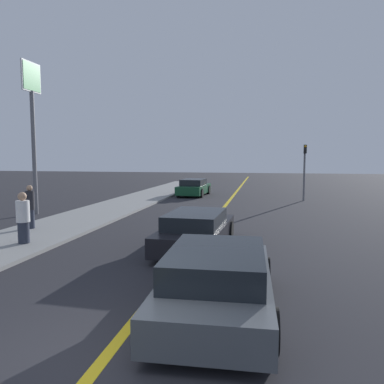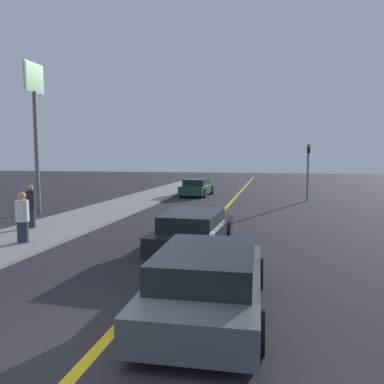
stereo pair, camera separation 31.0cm
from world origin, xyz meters
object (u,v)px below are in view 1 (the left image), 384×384
Objects in this scene: car_near_right_lane at (217,280)px; pedestrian_far_standing at (30,207)px; traffic_light at (304,166)px; roadside_sign at (32,107)px; car_far_distant at (194,187)px; car_ahead_center at (196,230)px; pedestrian_mid_group at (23,218)px.

pedestrian_far_standing is at bearing 140.68° from car_near_right_lane.
roadside_sign is (-13.47, -8.28, 2.96)m from traffic_light.
car_far_distant is at bearing 59.46° from roadside_sign.
car_ahead_center is 0.62× the size of roadside_sign.
car_near_right_lane is 1.25× the size of traffic_light.
traffic_light reaches higher than pedestrian_mid_group.
pedestrian_mid_group is at bearing -96.16° from car_far_distant.
pedestrian_far_standing reaches higher than car_near_right_lane.
pedestrian_mid_group is at bearing -124.66° from traffic_light.
pedestrian_mid_group is (-5.38, -0.79, 0.33)m from car_ahead_center.
car_near_right_lane is at bearing -72.82° from car_ahead_center.
roadside_sign reaches higher than car_ahead_center.
car_far_distant is at bearing 166.12° from traffic_light.
roadside_sign is at bearing -118.22° from car_far_distant.
car_far_distant is 2.63× the size of pedestrian_far_standing.
car_far_distant is 12.63m from roadside_sign.
car_near_right_lane is at bearing -75.83° from car_far_distant.
car_ahead_center is (-1.22, 4.59, -0.02)m from car_near_right_lane.
car_near_right_lane is 20.40m from car_far_distant.
pedestrian_mid_group is at bearing -60.32° from pedestrian_far_standing.
pedestrian_mid_group is at bearing -59.43° from roadside_sign.
traffic_light is at bearing 55.34° from pedestrian_mid_group.
traffic_light is at bearing 47.29° from pedestrian_far_standing.
roadside_sign reaches higher than pedestrian_mid_group.
traffic_light reaches higher than car_near_right_lane.
traffic_light is 0.49× the size of roadside_sign.
pedestrian_mid_group is 0.45× the size of traffic_light.
traffic_light is at bearing 77.79° from car_near_right_lane.
roadside_sign is at bearing 121.09° from pedestrian_far_standing.
pedestrian_far_standing is (-6.65, 1.43, 0.36)m from car_ahead_center.
pedestrian_mid_group is 0.22× the size of roadside_sign.
pedestrian_far_standing is at bearing 119.68° from pedestrian_mid_group.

